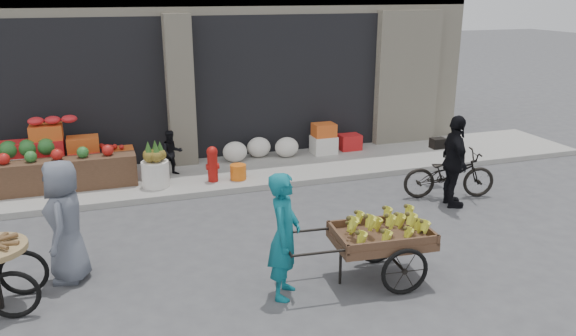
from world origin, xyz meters
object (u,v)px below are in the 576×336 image
object	(u,v)px
fire_hydrant	(212,162)
seated_person	(172,153)
vendor_grey	(65,221)
pineapple_bin	(156,174)
bicycle	(449,174)
orange_bucket	(238,172)
vendor_woman	(284,236)
banana_cart	(378,234)
cyclist	(454,162)

from	to	relation	value
fire_hydrant	seated_person	size ratio (longest dim) A/B	0.76
vendor_grey	pineapple_bin	bearing A→B (deg)	163.56
fire_hydrant	bicycle	xyz separation A→B (m)	(4.07, -1.99, -0.05)
orange_bucket	vendor_woman	world-z (taller)	vendor_woman
pineapple_bin	vendor_woman	xyz separation A→B (m)	(1.14, -4.43, 0.45)
banana_cart	fire_hydrant	bearing A→B (deg)	111.67
cyclist	fire_hydrant	bearing A→B (deg)	73.12
vendor_woman	vendor_grey	bearing A→B (deg)	92.29
vendor_woman	fire_hydrant	bearing A→B (deg)	29.96
fire_hydrant	banana_cart	xyz separation A→B (m)	(1.34, -4.39, 0.16)
pineapple_bin	seated_person	distance (m)	0.75
banana_cart	vendor_woman	world-z (taller)	vendor_woman
vendor_woman	cyclist	distance (m)	4.32
vendor_woman	banana_cart	bearing A→B (deg)	-61.09
seated_person	cyclist	size ratio (longest dim) A/B	0.56
banana_cart	vendor_woman	size ratio (longest dim) A/B	1.36
orange_bucket	banana_cart	size ratio (longest dim) A/B	0.14
banana_cart	vendor_grey	world-z (taller)	vendor_grey
cyclist	pineapple_bin	bearing A→B (deg)	78.66
pineapple_bin	banana_cart	xyz separation A→B (m)	(2.44, -4.44, 0.29)
vendor_grey	cyclist	distance (m)	6.46
cyclist	orange_bucket	bearing A→B (deg)	70.04
pineapple_bin	orange_bucket	xyz separation A→B (m)	(1.60, -0.10, -0.10)
pineapple_bin	vendor_woman	distance (m)	4.59
seated_person	banana_cart	bearing A→B (deg)	-78.02
seated_person	vendor_grey	bearing A→B (deg)	-126.70
vendor_grey	bicycle	distance (m)	6.72
orange_bucket	bicycle	world-z (taller)	bicycle
pineapple_bin	vendor_woman	bearing A→B (deg)	-75.62
orange_bucket	fire_hydrant	bearing A→B (deg)	174.29
orange_bucket	banana_cart	bearing A→B (deg)	-79.11
pineapple_bin	fire_hydrant	size ratio (longest dim) A/B	0.73
vendor_woman	vendor_grey	world-z (taller)	vendor_grey
seated_person	vendor_grey	xyz separation A→B (m)	(-1.86, -3.69, 0.25)
pineapple_bin	bicycle	distance (m)	5.56
vendor_woman	bicycle	bearing A→B (deg)	-29.85
fire_hydrant	orange_bucket	size ratio (longest dim) A/B	2.22
seated_person	bicycle	distance (m)	5.45
pineapple_bin	vendor_woman	world-z (taller)	vendor_woman
fire_hydrant	seated_person	xyz separation A→B (m)	(-0.70, 0.65, 0.08)
orange_bucket	seated_person	distance (m)	1.42
fire_hydrant	vendor_woman	world-z (taller)	vendor_woman
vendor_woman	bicycle	world-z (taller)	vendor_woman
seated_person	cyclist	world-z (taller)	cyclist
orange_bucket	cyclist	xyz separation A→B (m)	(3.37, -2.34, 0.56)
pineapple_bin	vendor_grey	distance (m)	3.45
orange_bucket	seated_person	size ratio (longest dim) A/B	0.34
banana_cart	seated_person	bearing A→B (deg)	116.74
vendor_woman	pineapple_bin	bearing A→B (deg)	43.88
orange_bucket	vendor_woman	xyz separation A→B (m)	(-0.46, -4.33, 0.55)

